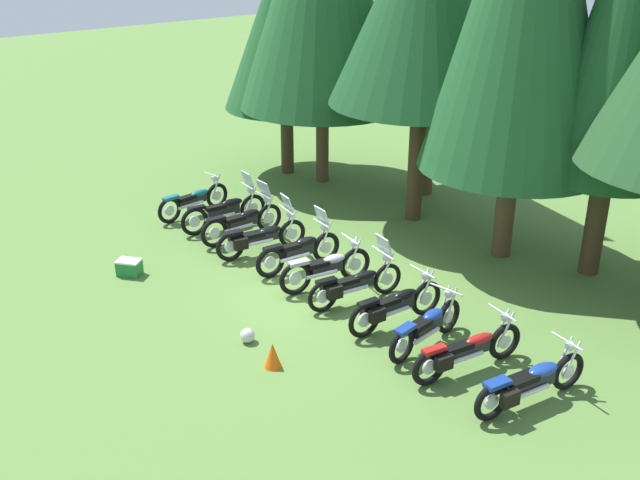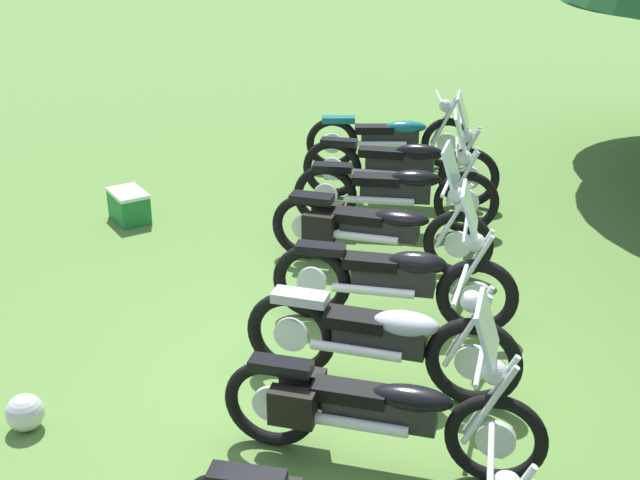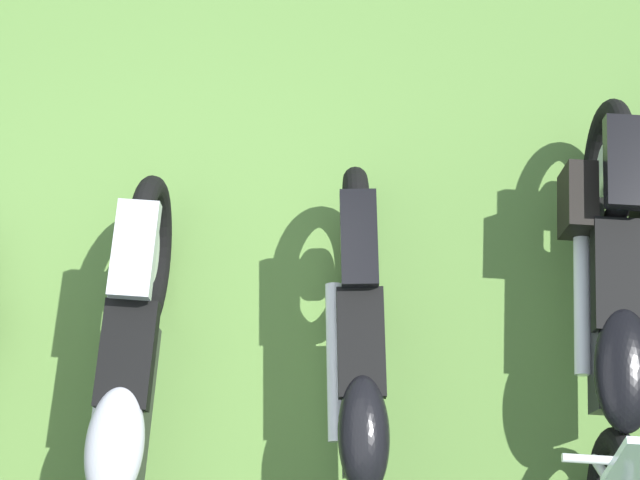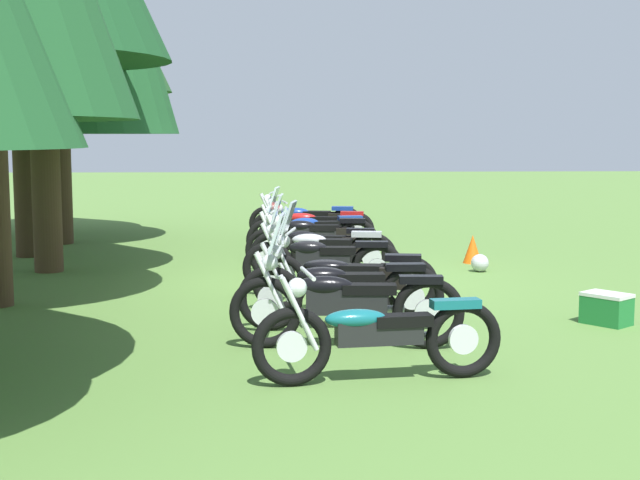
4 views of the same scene
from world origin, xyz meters
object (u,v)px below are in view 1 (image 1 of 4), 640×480
object	(u,v)px
motorcycle_4	(300,250)
motorcycle_7	(395,306)
motorcycle_2	(243,221)
motorcycle_6	(355,283)
motorcycle_9	(466,351)
picnic_cooler	(129,267)
pine_tree_5	(630,15)
motorcycle_8	(427,326)
motorcycle_1	(226,210)
motorcycle_10	(530,382)
motorcycle_5	(326,268)
motorcycle_0	(194,200)
dropped_helmet	(248,335)
traffic_cone	(273,355)
pine_tree_0	(285,25)
motorcycle_3	(260,236)

from	to	relation	value
motorcycle_4	motorcycle_7	world-z (taller)	motorcycle_4
motorcycle_2	motorcycle_6	xyz separation A→B (m)	(4.20, 0.01, -0.02)
motorcycle_9	picnic_cooler	world-z (taller)	motorcycle_9
motorcycle_4	picnic_cooler	distance (m)	3.82
pine_tree_5	motorcycle_8	bearing A→B (deg)	-90.59
motorcycle_1	motorcycle_8	xyz separation A→B (m)	(7.17, -0.06, -0.04)
motorcycle_7	motorcycle_10	size ratio (longest dim) A/B	0.96
motorcycle_5	motorcycle_6	xyz separation A→B (m)	(0.92, 0.01, -0.01)
motorcycle_0	dropped_helmet	world-z (taller)	motorcycle_0
motorcycle_5	dropped_helmet	distance (m)	2.73
motorcycle_6	motorcycle_4	bearing A→B (deg)	96.18
motorcycle_2	motorcycle_7	size ratio (longest dim) A/B	1.02
traffic_cone	motorcycle_1	bearing A→B (deg)	155.73
motorcycle_8	pine_tree_0	distance (m)	11.30
motorcycle_3	motorcycle_4	bearing A→B (deg)	-68.97
motorcycle_0	traffic_cone	size ratio (longest dim) A/B	4.68
pine_tree_5	dropped_helmet	distance (m)	9.66
motorcycle_6	pine_tree_0	world-z (taller)	pine_tree_0
motorcycle_0	motorcycle_9	world-z (taller)	motorcycle_9
motorcycle_3	motorcycle_8	size ratio (longest dim) A/B	1.08
motorcycle_3	pine_tree_5	size ratio (longest dim) A/B	0.26
motorcycle_8	motorcycle_6	bearing A→B (deg)	80.26
motorcycle_6	motorcycle_7	xyz separation A→B (m)	(1.20, -0.01, 0.00)
motorcycle_2	motorcycle_8	bearing A→B (deg)	-89.83
motorcycle_2	motorcycle_9	size ratio (longest dim) A/B	0.97
motorcycle_9	traffic_cone	xyz separation A→B (m)	(-2.22, -2.57, -0.19)
motorcycle_10	motorcycle_3	bearing A→B (deg)	99.62
motorcycle_0	traffic_cone	distance (m)	7.65
motorcycle_9	pine_tree_0	size ratio (longest dim) A/B	0.35
motorcycle_2	motorcycle_9	xyz separation A→B (m)	(7.32, -0.10, -0.04)
picnic_cooler	traffic_cone	size ratio (longest dim) A/B	1.30
motorcycle_2	motorcycle_3	distance (m)	1.03
motorcycle_2	motorcycle_8	size ratio (longest dim) A/B	1.09
pine_tree_5	pine_tree_0	bearing A→B (deg)	-172.91
motorcycle_2	motorcycle_4	bearing A→B (deg)	-87.52
motorcycle_4	motorcycle_5	bearing A→B (deg)	-89.30
motorcycle_9	traffic_cone	distance (m)	3.40
motorcycle_2	dropped_helmet	world-z (taller)	motorcycle_2
motorcycle_7	motorcycle_9	distance (m)	1.93
motorcycle_0	motorcycle_7	size ratio (longest dim) A/B	0.99
picnic_cooler	pine_tree_0	bearing A→B (deg)	117.49
motorcycle_9	pine_tree_0	xyz separation A→B (m)	(-10.82, 3.97, 4.03)
motorcycle_6	motorcycle_2	bearing A→B (deg)	98.22
motorcycle_0	motorcycle_7	xyz separation A→B (m)	(7.52, 0.19, 0.02)
motorcycle_0	motorcycle_9	xyz separation A→B (m)	(9.45, 0.08, 0.00)
motorcycle_0	picnic_cooler	distance (m)	3.70
motorcycle_1	motorcycle_5	bearing A→B (deg)	-85.94
motorcycle_10	traffic_cone	size ratio (longest dim) A/B	4.94
motorcycle_0	pine_tree_5	distance (m)	11.24
motorcycle_8	motorcycle_7	bearing A→B (deg)	78.82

